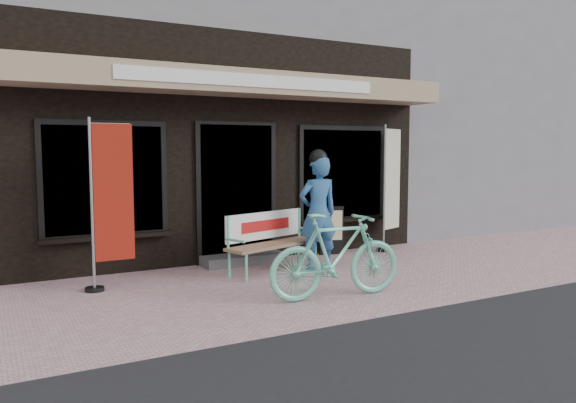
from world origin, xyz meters
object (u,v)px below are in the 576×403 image
person (318,211)px  nobori_red (110,202)px  menu_stand (332,230)px  bench (270,237)px  nobori_cream (391,186)px  bicycle (336,255)px

person → nobori_red: (-2.93, 0.23, 0.25)m
nobori_red → person: bearing=-4.9°
menu_stand → person: bearing=-117.3°
nobori_red → bench: bearing=-0.4°
nobori_red → nobori_cream: bearing=5.7°
person → nobori_cream: bearing=24.3°
nobori_red → nobori_cream: size_ratio=0.99×
bench → nobori_cream: bearing=-6.2°
bench → bicycle: bicycle is taller
bicycle → nobori_cream: (2.63, 2.25, 0.62)m
nobori_red → menu_stand: (3.75, 0.65, -0.70)m
person → menu_stand: size_ratio=2.18×
bicycle → menu_stand: 2.80m
menu_stand → nobori_cream: bearing=9.5°
nobori_red → menu_stand: bearing=9.4°
nobori_red → bicycle: bearing=-37.7°
bench → person: person is taller
bench → person: bearing=-36.2°
nobori_red → nobori_cream: 4.92m
nobori_red → menu_stand: nobori_red is taller
nobori_red → menu_stand: 3.87m
bench → person: size_ratio=0.92×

